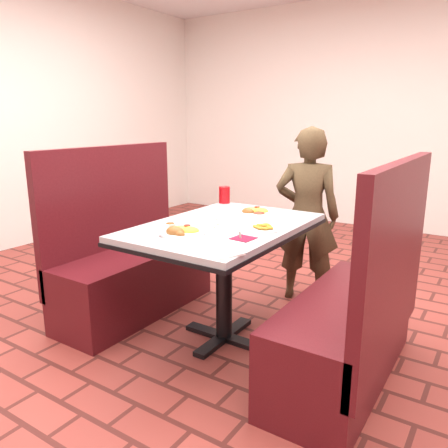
{
  "coord_description": "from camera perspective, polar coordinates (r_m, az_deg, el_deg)",
  "views": [
    {
      "loc": [
        1.38,
        -2.1,
        1.36
      ],
      "look_at": [
        0.0,
        0.0,
        0.75
      ],
      "focal_mm": 35.0,
      "sensor_mm": 36.0,
      "label": 1
    }
  ],
  "objects": [
    {
      "name": "knife_utensil",
      "position": [
        2.36,
        -7.28,
        -1.24
      ],
      "size": [
        0.02,
        0.16,
        0.0
      ],
      "primitive_type": "cube",
      "rotation": [
        0.0,
        0.0,
        0.08
      ],
      "color": "silver",
      "rests_on": "dining_table"
    },
    {
      "name": "red_tumbler",
      "position": [
        3.22,
        0.05,
        3.84
      ],
      "size": [
        0.08,
        0.08,
        0.12
      ],
      "primitive_type": "cylinder",
      "color": "#AC0B10",
      "rests_on": "dining_table"
    },
    {
      "name": "plantain_plate",
      "position": [
        2.45,
        5.22,
        -0.54
      ],
      "size": [
        0.19,
        0.19,
        0.03
      ],
      "rotation": [
        0.0,
        0.0,
        0.06
      ],
      "color": "white",
      "rests_on": "dining_table"
    },
    {
      "name": "booth_bench_right",
      "position": [
        2.41,
        16.46,
        -12.25
      ],
      "size": [
        0.47,
        1.2,
        1.17
      ],
      "color": "#551318",
      "rests_on": "ground"
    },
    {
      "name": "maroon_napkin",
      "position": [
        2.28,
        2.55,
        -1.88
      ],
      "size": [
        0.12,
        0.12,
        0.0
      ],
      "primitive_type": "cube",
      "rotation": [
        0.0,
        0.0,
        -0.08
      ],
      "color": "maroon",
      "rests_on": "dining_table"
    },
    {
      "name": "lettuce_shreds",
      "position": [
        2.62,
        1.45,
        0.17
      ],
      "size": [
        0.28,
        0.32,
        0.0
      ],
      "primitive_type": null,
      "color": "#A1CD52",
      "rests_on": "dining_table"
    },
    {
      "name": "near_dinner_plate",
      "position": [
        2.37,
        -5.58,
        -0.7
      ],
      "size": [
        0.25,
        0.25,
        0.08
      ],
      "rotation": [
        0.0,
        0.0,
        0.19
      ],
      "color": "white",
      "rests_on": "dining_table"
    },
    {
      "name": "diner_person",
      "position": [
        3.31,
        10.78,
        1.08
      ],
      "size": [
        0.55,
        0.44,
        1.31
      ],
      "primitive_type": "imported",
      "rotation": [
        0.0,
        0.0,
        3.45
      ],
      "color": "brown",
      "rests_on": "ground"
    },
    {
      "name": "far_dinner_plate",
      "position": [
        2.87,
        4.1,
        1.8
      ],
      "size": [
        0.25,
        0.25,
        0.06
      ],
      "rotation": [
        0.0,
        0.0,
        0.05
      ],
      "color": "white",
      "rests_on": "dining_table"
    },
    {
      "name": "fork_utensil",
      "position": [
        2.39,
        -6.91,
        -0.99
      ],
      "size": [
        0.07,
        0.14,
        0.0
      ],
      "primitive_type": "cube",
      "rotation": [
        0.0,
        0.0,
        -0.42
      ],
      "color": "silver",
      "rests_on": "dining_table"
    },
    {
      "name": "booth_bench_left",
      "position": [
        3.2,
        -12.12,
        -5.48
      ],
      "size": [
        0.47,
        1.2,
        1.17
      ],
      "color": "#551318",
      "rests_on": "ground"
    },
    {
      "name": "spoon_utensil",
      "position": [
        2.32,
        2.12,
        -1.47
      ],
      "size": [
        0.08,
        0.11,
        0.0
      ],
      "primitive_type": "cube",
      "rotation": [
        0.0,
        0.0,
        0.58
      ],
      "color": "silver",
      "rests_on": "dining_table"
    },
    {
      "name": "paper_napkin",
      "position": [
        2.04,
        -0.44,
        -3.63
      ],
      "size": [
        0.23,
        0.2,
        0.01
      ],
      "primitive_type": "cube",
      "rotation": [
        0.0,
        0.0,
        -0.36
      ],
      "color": "white",
      "rests_on": "dining_table"
    },
    {
      "name": "dining_table",
      "position": [
        2.61,
        0.0,
        -2.05
      ],
      "size": [
        0.81,
        1.21,
        0.75
      ],
      "color": "#B3B6B8",
      "rests_on": "ground"
    },
    {
      "name": "room",
      "position": [
        2.57,
        0.0,
        26.03
      ],
      "size": [
        7.0,
        7.04,
        2.82
      ],
      "color": "#983A31",
      "rests_on": "ground"
    }
  ]
}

